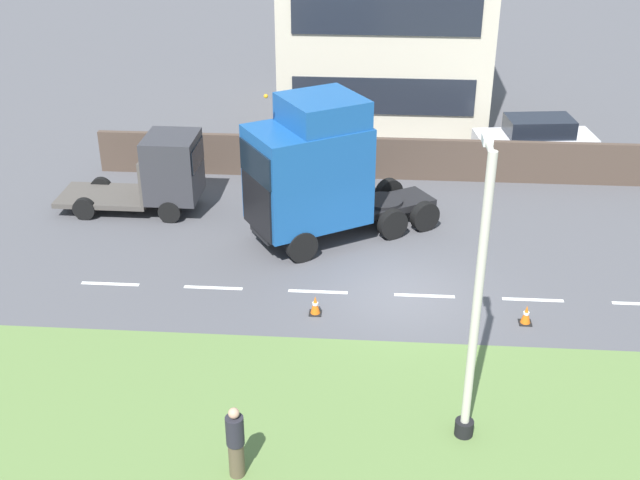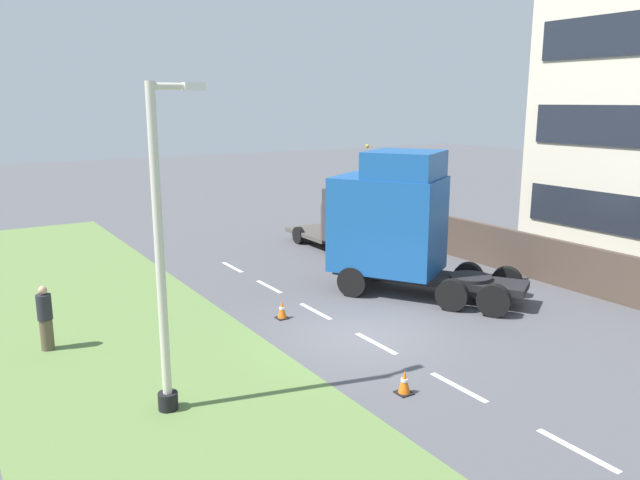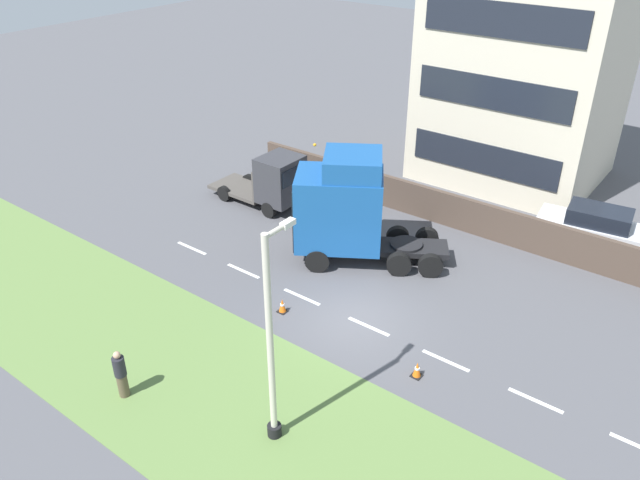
{
  "view_description": "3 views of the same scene",
  "coord_description": "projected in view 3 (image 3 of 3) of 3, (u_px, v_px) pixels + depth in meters",
  "views": [
    {
      "loc": [
        -20.71,
        0.92,
        12.45
      ],
      "look_at": [
        -1.31,
        2.34,
        2.44
      ],
      "focal_mm": 45.0,
      "sensor_mm": 36.0,
      "label": 1
    },
    {
      "loc": [
        -9.98,
        -13.64,
        6.58
      ],
      "look_at": [
        -1.67,
        -0.43,
        3.1
      ],
      "focal_mm": 35.0,
      "sensor_mm": 36.0,
      "label": 2
    },
    {
      "loc": [
        -15.99,
        -10.45,
        14.47
      ],
      "look_at": [
        0.97,
        2.31,
        2.26
      ],
      "focal_mm": 35.0,
      "sensor_mm": 36.0,
      "label": 3
    }
  ],
  "objects": [
    {
      "name": "building_block",
      "position": [
        525.0,
        72.0,
        32.82
      ],
      "size": [
        8.38,
        9.17,
        12.68
      ],
      "color": "beige",
      "rests_on": "ground"
    },
    {
      "name": "boundary_wall",
      "position": [
        461.0,
        213.0,
        29.55
      ],
      "size": [
        0.25,
        24.0,
        1.67
      ],
      "color": "#4C3D33",
      "rests_on": "ground"
    },
    {
      "name": "traffic_cone_lead",
      "position": [
        282.0,
        306.0,
        24.05
      ],
      "size": [
        0.36,
        0.36,
        0.58
      ],
      "color": "black",
      "rests_on": "ground"
    },
    {
      "name": "lamp_post",
      "position": [
        272.0,
        354.0,
        17.28
      ],
      "size": [
        1.34,
        0.43,
        6.97
      ],
      "color": "black",
      "rests_on": "ground"
    },
    {
      "name": "lorry_cab",
      "position": [
        345.0,
        208.0,
        26.4
      ],
      "size": [
        5.52,
        6.68,
        5.08
      ],
      "rotation": [
        0.0,
        0.0,
        0.56
      ],
      "color": "black",
      "rests_on": "ground"
    },
    {
      "name": "grass_verge",
      "position": [
        246.0,
        412.0,
        19.58
      ],
      "size": [
        7.0,
        44.0,
        0.01
      ],
      "color": "#607F42",
      "rests_on": "ground"
    },
    {
      "name": "flatbed_truck",
      "position": [
        274.0,
        181.0,
        31.13
      ],
      "size": [
        2.15,
        5.2,
        2.88
      ],
      "rotation": [
        0.0,
        0.0,
        3.14
      ],
      "color": "#333338",
      "rests_on": "ground"
    },
    {
      "name": "pedestrian",
      "position": [
        121.0,
        374.0,
        19.81
      ],
      "size": [
        0.39,
        0.39,
        1.8
      ],
      "color": "brown",
      "rests_on": "ground"
    },
    {
      "name": "lane_markings",
      "position": [
        369.0,
        326.0,
        23.37
      ],
      "size": [
        0.16,
        21.0,
        0.0
      ],
      "color": "white",
      "rests_on": "ground"
    },
    {
      "name": "ground_plane",
      "position": [
        353.0,
        320.0,
        23.74
      ],
      "size": [
        120.0,
        120.0,
        0.0
      ],
      "primitive_type": "plane",
      "color": "#515156",
      "rests_on": "ground"
    },
    {
      "name": "traffic_cone_trailing",
      "position": [
        417.0,
        370.0,
        20.89
      ],
      "size": [
        0.36,
        0.36,
        0.58
      ],
      "color": "black",
      "rests_on": "ground"
    },
    {
      "name": "parked_car",
      "position": [
        594.0,
        230.0,
        27.81
      ],
      "size": [
        2.45,
        4.99,
        2.06
      ],
      "rotation": [
        0.0,
        0.0,
        0.12
      ],
      "color": "silver",
      "rests_on": "ground"
    }
  ]
}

